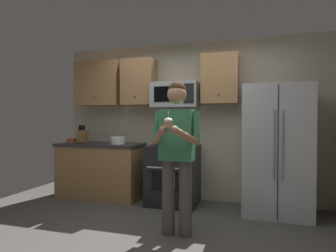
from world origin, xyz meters
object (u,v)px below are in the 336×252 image
(knife_block, at_px, (82,136))
(bowl_large_white, at_px, (118,140))
(refrigerator, at_px, (276,150))
(bowl_small_colored, at_px, (71,140))
(person, at_px, (177,148))
(oven_range, at_px, (173,174))
(microwave, at_px, (175,95))
(cupcake, at_px, (168,123))

(knife_block, distance_m, bowl_large_white, 0.67)
(refrigerator, xyz_separation_m, bowl_small_colored, (-3.36, 0.03, 0.06))
(knife_block, bearing_deg, refrigerator, -0.17)
(refrigerator, distance_m, knife_block, 3.12)
(knife_block, bearing_deg, person, -29.51)
(refrigerator, bearing_deg, bowl_small_colored, 179.41)
(oven_range, distance_m, bowl_small_colored, 1.92)
(oven_range, xyz_separation_m, knife_block, (-1.62, -0.03, 0.58))
(refrigerator, bearing_deg, microwave, 173.97)
(oven_range, height_order, microwave, microwave)
(person, relative_size, cupcake, 10.13)
(oven_range, xyz_separation_m, bowl_small_colored, (-1.86, -0.00, 0.50))
(bowl_small_colored, bearing_deg, cupcake, -33.60)
(knife_block, relative_size, person, 0.18)
(bowl_large_white, bearing_deg, cupcake, -47.98)
(knife_block, height_order, cupcake, cupcake)
(microwave, bearing_deg, knife_block, -174.74)
(microwave, distance_m, refrigerator, 1.72)
(refrigerator, bearing_deg, knife_block, 179.83)
(microwave, distance_m, bowl_large_white, 1.21)
(microwave, xyz_separation_m, bowl_large_white, (-0.95, -0.15, -0.74))
(oven_range, distance_m, person, 1.32)
(refrigerator, bearing_deg, person, -135.69)
(bowl_small_colored, bearing_deg, person, -27.31)
(refrigerator, bearing_deg, oven_range, 178.50)
(person, xyz_separation_m, cupcake, (-0.00, -0.33, 0.30))
(cupcake, bearing_deg, person, 90.00)
(oven_range, relative_size, knife_block, 2.91)
(bowl_large_white, height_order, bowl_small_colored, bowl_large_white)
(person, bearing_deg, refrigerator, 44.31)
(bowl_large_white, bearing_deg, knife_block, -179.74)
(oven_range, relative_size, bowl_large_white, 3.63)
(knife_block, distance_m, bowl_small_colored, 0.25)
(bowl_large_white, relative_size, person, 0.15)
(oven_range, bearing_deg, bowl_small_colored, -179.86)
(microwave, bearing_deg, person, -74.12)
(bowl_small_colored, bearing_deg, oven_range, 0.14)
(oven_range, height_order, person, person)
(bowl_small_colored, relative_size, person, 0.09)
(microwave, height_order, person, microwave)
(knife_block, xyz_separation_m, person, (1.98, -1.12, -0.04))
(knife_block, height_order, bowl_small_colored, knife_block)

